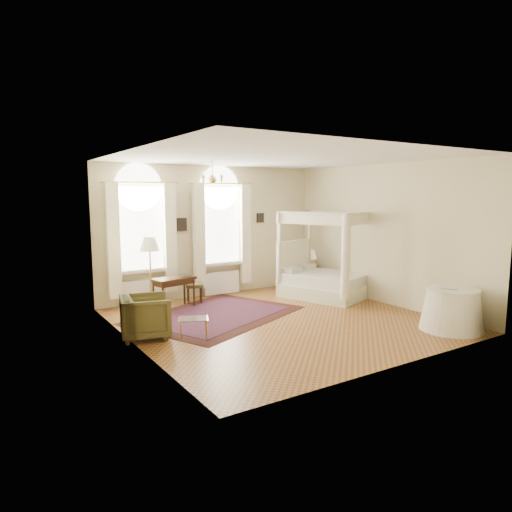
# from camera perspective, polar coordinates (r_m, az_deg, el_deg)

# --- Properties ---
(ground) EXTENTS (6.00, 6.00, 0.00)m
(ground) POSITION_cam_1_polar(r_m,az_deg,el_deg) (9.49, 3.01, -8.07)
(ground) COLOR #9A5C2C
(ground) RESTS_ON ground
(room_walls) EXTENTS (6.00, 6.00, 6.00)m
(room_walls) POSITION_cam_1_polar(r_m,az_deg,el_deg) (9.15, 3.10, 3.95)
(room_walls) COLOR beige
(room_walls) RESTS_ON ground
(window_left) EXTENTS (1.62, 0.27, 3.29)m
(window_left) POSITION_cam_1_polar(r_m,az_deg,el_deg) (10.90, -14.09, 1.73)
(window_left) COLOR white
(window_left) RESTS_ON room_walls
(window_right) EXTENTS (1.62, 0.27, 3.29)m
(window_right) POSITION_cam_1_polar(r_m,az_deg,el_deg) (11.73, -4.32, 2.34)
(window_right) COLOR white
(window_right) RESTS_ON room_walls
(chandelier) EXTENTS (0.51, 0.45, 0.50)m
(chandelier) POSITION_cam_1_polar(r_m,az_deg,el_deg) (9.70, -5.47, 9.61)
(chandelier) COLOR gold
(chandelier) RESTS_ON room_walls
(wall_pictures) EXTENTS (2.54, 0.03, 0.39)m
(wall_pictures) POSITION_cam_1_polar(r_m,az_deg,el_deg) (11.74, -5.05, 4.31)
(wall_pictures) COLOR black
(wall_pictures) RESTS_ON room_walls
(canopy_bed) EXTENTS (2.19, 2.41, 2.16)m
(canopy_bed) POSITION_cam_1_polar(r_m,az_deg,el_deg) (11.68, 8.69, -2.68)
(canopy_bed) COLOR beige
(canopy_bed) RESTS_ON ground
(nightstand) EXTENTS (0.46, 0.43, 0.59)m
(nightstand) POSITION_cam_1_polar(r_m,az_deg,el_deg) (12.88, 6.60, -2.57)
(nightstand) COLOR #321F0D
(nightstand) RESTS_ON ground
(nightstand_lamp) EXTENTS (0.30, 0.30, 0.45)m
(nightstand_lamp) POSITION_cam_1_polar(r_m,az_deg,el_deg) (12.85, 6.91, 0.05)
(nightstand_lamp) COLOR gold
(nightstand_lamp) RESTS_ON nightstand
(writing_desk) EXTENTS (1.03, 0.67, 0.71)m
(writing_desk) POSITION_cam_1_polar(r_m,az_deg,el_deg) (10.52, -10.24, -3.21)
(writing_desk) COLOR #321F0D
(writing_desk) RESTS_ON ground
(laptop) EXTENTS (0.39, 0.30, 0.03)m
(laptop) POSITION_cam_1_polar(r_m,az_deg,el_deg) (10.60, -8.98, -2.46)
(laptop) COLOR black
(laptop) RESTS_ON writing_desk
(stool) EXTENTS (0.52, 0.52, 0.46)m
(stool) POSITION_cam_1_polar(r_m,az_deg,el_deg) (11.04, -7.71, -3.83)
(stool) COLOR #47411E
(stool) RESTS_ON ground
(armchair) EXTENTS (1.04, 1.02, 0.78)m
(armchair) POSITION_cam_1_polar(r_m,az_deg,el_deg) (8.53, -13.64, -7.35)
(armchair) COLOR #48411F
(armchair) RESTS_ON ground
(coffee_table) EXTENTS (0.64, 0.56, 0.37)m
(coffee_table) POSITION_cam_1_polar(r_m,az_deg,el_deg) (8.36, -7.86, -7.96)
(coffee_table) COLOR white
(coffee_table) RESTS_ON ground
(floor_lamp) EXTENTS (0.43, 0.43, 1.66)m
(floor_lamp) POSITION_cam_1_polar(r_m,az_deg,el_deg) (10.31, -13.16, 1.01)
(floor_lamp) COLOR gold
(floor_lamp) RESTS_ON ground
(oriental_rug) EXTENTS (4.14, 3.63, 0.01)m
(oriental_rug) POSITION_cam_1_polar(r_m,az_deg,el_deg) (9.92, -5.00, -7.35)
(oriental_rug) COLOR #3A140E
(oriental_rug) RESTS_ON ground
(side_table) EXTENTS (1.18, 1.18, 0.80)m
(side_table) POSITION_cam_1_polar(r_m,az_deg,el_deg) (9.52, 23.31, -6.18)
(side_table) COLOR white
(side_table) RESTS_ON ground
(book) EXTENTS (0.28, 0.32, 0.03)m
(book) POSITION_cam_1_polar(r_m,az_deg,el_deg) (9.30, 22.82, -3.82)
(book) COLOR black
(book) RESTS_ON side_table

